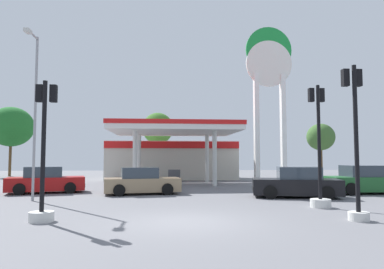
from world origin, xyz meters
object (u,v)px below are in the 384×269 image
Objects in this scene: car_0 at (296,183)px; traffic_signal_1 at (43,174)px; tree_1 at (158,129)px; car_2 at (366,181)px; traffic_signal_2 at (319,169)px; car_1 at (142,182)px; corner_streetlamp at (34,102)px; tree_0 at (11,127)px; traffic_signal_0 at (356,155)px; car_3 at (46,181)px; station_pole_sign at (269,82)px; tree_2 at (321,137)px.

car_0 is 12.11m from traffic_signal_1.
car_2 is at bearing -57.83° from tree_1.
traffic_signal_2 is at bearing -96.87° from car_0.
traffic_signal_2 is at bearing -37.94° from car_1.
car_1 is at bearing 163.88° from car_0.
corner_streetlamp is (-12.84, -0.54, 3.93)m from car_0.
car_2 is 34.96m from tree_0.
traffic_signal_2 is at bearing 87.49° from traffic_signal_0.
station_pole_sign is at bearing 28.40° from car_3.
car_2 is at bearing -78.77° from station_pole_sign.
car_0 is at bearing -101.84° from station_pole_sign.
tree_0 is at bearing 114.83° from corner_streetlamp.
tree_1 is at bearing -5.51° from tree_0.
traffic_signal_2 is at bearing -135.18° from car_2.
traffic_signal_1 is at bearing -129.77° from tree_2.
traffic_signal_0 is 0.73× the size of tree_1.
corner_streetlamp is (-12.28, 5.94, 2.54)m from traffic_signal_0.
traffic_signal_0 is at bearing -113.35° from tree_2.
traffic_signal_0 is at bearing -123.16° from car_2.
car_1 is 0.97× the size of car_2.
corner_streetlamp is (-23.74, -20.59, 0.31)m from tree_2.
car_1 is at bearing 130.08° from traffic_signal_0.
corner_streetlamp is (-12.41, 3.02, 3.08)m from traffic_signal_2.
car_0 is 0.59× the size of corner_streetlamp.
station_pole_sign reaches higher than car_3.
station_pole_sign is at bearing 43.10° from car_1.
tree_2 is (8.36, 7.94, -4.39)m from station_pole_sign.
traffic_signal_0 reaches higher than car_2.
car_2 is 9.62m from traffic_signal_0.
car_1 is at bearing 142.06° from traffic_signal_2.
car_3 is at bearing 168.23° from car_1.
tree_2 is at bearing 40.94° from corner_streetlamp.
tree_2 is (11.45, 26.54, 2.23)m from traffic_signal_0.
car_1 is 12.62m from car_2.
car_1 is 18.73m from tree_1.
corner_streetlamp reaches higher than traffic_signal_2.
corner_streetlamp is at bearing 166.31° from traffic_signal_2.
car_2 is at bearing -108.60° from tree_2.
traffic_signal_1 is at bearing 176.03° from traffic_signal_0.
car_2 is 0.77× the size of tree_2.
corner_streetlamp reaches higher than car_2.
station_pole_sign is 12.34m from tree_2.
traffic_signal_0 reaches higher than traffic_signal_1.
traffic_signal_1 is 26.71m from tree_1.
car_1 is 0.97× the size of traffic_signal_1.
traffic_signal_0 is 13.88m from corner_streetlamp.
car_2 is 0.89× the size of traffic_signal_0.
tree_1 is at bearing 87.93° from car_1.
corner_streetlamp is (-15.38, -12.65, -4.08)m from station_pole_sign.
car_3 is 1.00× the size of traffic_signal_1.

